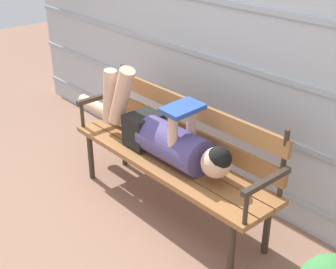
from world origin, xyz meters
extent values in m
plane|color=#936B56|center=(0.00, 0.00, 0.00)|extent=(12.00, 12.00, 0.00)
cube|color=#B2BCC6|center=(0.00, 0.67, 1.19)|extent=(5.18, 0.06, 2.38)
cube|color=#A3ADB7|center=(0.00, 0.64, 0.20)|extent=(5.18, 0.02, 0.04)
cube|color=#A3ADB7|center=(0.00, 0.64, 0.60)|extent=(5.18, 0.02, 0.04)
cube|color=#A3ADB7|center=(0.00, 0.64, 0.99)|extent=(5.18, 0.02, 0.04)
cube|color=#A3ADB7|center=(0.00, 0.64, 1.39)|extent=(5.18, 0.02, 0.04)
cube|color=#9E6638|center=(0.00, -0.03, 0.41)|extent=(1.67, 0.13, 0.04)
cube|color=#9E6638|center=(0.00, 0.11, 0.41)|extent=(1.67, 0.13, 0.04)
cube|color=#9E6638|center=(0.00, 0.25, 0.41)|extent=(1.67, 0.13, 0.04)
cube|color=#9E6638|center=(0.00, 0.31, 0.54)|extent=(1.61, 0.05, 0.11)
cube|color=#9E6638|center=(0.00, 0.31, 0.74)|extent=(1.61, 0.05, 0.11)
cylinder|color=#382D23|center=(-0.77, 0.31, 0.64)|extent=(0.03, 0.03, 0.43)
cylinder|color=#382D23|center=(0.77, 0.31, 0.64)|extent=(0.03, 0.03, 0.43)
cylinder|color=#382D23|center=(-0.74, -0.05, 0.20)|extent=(0.04, 0.04, 0.39)
cylinder|color=#382D23|center=(0.74, -0.05, 0.20)|extent=(0.04, 0.04, 0.39)
cylinder|color=#382D23|center=(-0.74, 0.27, 0.20)|extent=(0.04, 0.04, 0.39)
cylinder|color=#382D23|center=(0.74, 0.27, 0.20)|extent=(0.04, 0.04, 0.39)
cube|color=#382D23|center=(-0.81, 0.11, 0.63)|extent=(0.04, 0.40, 0.03)
cylinder|color=#382D23|center=(-0.81, -0.05, 0.53)|extent=(0.03, 0.03, 0.20)
cube|color=#382D23|center=(0.81, 0.11, 0.63)|extent=(0.04, 0.40, 0.03)
cylinder|color=#382D23|center=(0.81, -0.05, 0.53)|extent=(0.03, 0.03, 0.20)
cylinder|color=#514784|center=(0.06, 0.11, 0.55)|extent=(0.52, 0.25, 0.25)
cube|color=black|center=(-0.26, 0.11, 0.55)|extent=(0.20, 0.24, 0.22)
sphere|color=beige|center=(0.44, 0.11, 0.58)|extent=(0.19, 0.19, 0.19)
sphere|color=black|center=(0.46, 0.11, 0.62)|extent=(0.16, 0.16, 0.16)
cylinder|color=beige|center=(-0.43, 0.05, 0.77)|extent=(0.27, 0.11, 0.47)
cylinder|color=beige|center=(-0.58, 0.05, 0.72)|extent=(0.15, 0.09, 0.42)
cylinder|color=beige|center=(-0.75, 0.17, 0.48)|extent=(0.83, 0.10, 0.10)
cylinder|color=beige|center=(0.14, 0.03, 0.69)|extent=(0.06, 0.06, 0.27)
cylinder|color=beige|center=(0.14, 0.19, 0.69)|extent=(0.06, 0.06, 0.27)
cube|color=#284C9E|center=(0.14, 0.11, 0.84)|extent=(0.19, 0.26, 0.05)
camera|label=1|loc=(2.07, -1.70, 1.97)|focal=49.71mm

